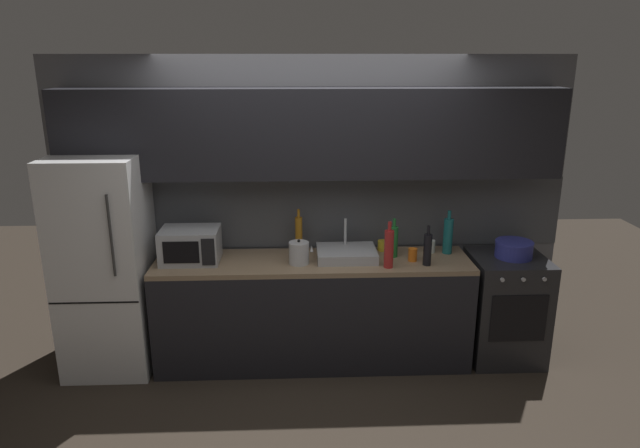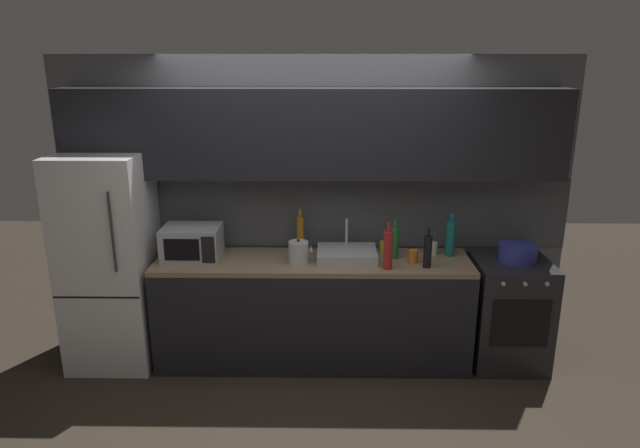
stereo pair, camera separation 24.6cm
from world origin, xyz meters
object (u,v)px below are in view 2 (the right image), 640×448
(microwave, at_px, (192,243))
(wine_bottle_red, at_px, (388,250))
(oven_range, at_px, (508,312))
(mug_yellow, at_px, (385,247))
(wine_bottle_dark, at_px, (428,251))
(wine_bottle_teal, at_px, (451,238))
(kettle, at_px, (299,252))
(wine_bottle_amber, at_px, (300,234))
(mug_clear, at_px, (433,248))
(refrigerator, at_px, (110,261))
(mug_orange, at_px, (413,256))
(wine_bottle_green, at_px, (395,243))
(cooking_pot, at_px, (518,253))

(microwave, xyz_separation_m, wine_bottle_red, (1.56, -0.20, 0.02))
(oven_range, xyz_separation_m, mug_yellow, (-1.02, 0.22, 0.49))
(wine_bottle_dark, height_order, wine_bottle_teal, wine_bottle_teal)
(kettle, bearing_deg, wine_bottle_red, -9.36)
(oven_range, relative_size, kettle, 4.46)
(wine_bottle_amber, xyz_separation_m, wine_bottle_teal, (1.24, -0.09, -0.00))
(oven_range, relative_size, wine_bottle_amber, 2.42)
(mug_clear, bearing_deg, wine_bottle_red, -140.77)
(wine_bottle_amber, distance_m, wine_bottle_teal, 1.24)
(refrigerator, distance_m, mug_clear, 2.66)
(mug_yellow, xyz_separation_m, mug_orange, (0.20, -0.27, 0.01))
(wine_bottle_red, height_order, wine_bottle_green, wine_bottle_red)
(refrigerator, distance_m, wine_bottle_green, 2.33)
(wine_bottle_dark, distance_m, cooking_pot, 0.77)
(kettle, relative_size, mug_yellow, 2.32)
(wine_bottle_red, distance_m, mug_orange, 0.28)
(refrigerator, xyz_separation_m, wine_bottle_red, (2.24, -0.19, 0.17))
(wine_bottle_green, distance_m, mug_clear, 0.35)
(wine_bottle_teal, xyz_separation_m, mug_yellow, (-0.53, 0.09, -0.11))
(wine_bottle_amber, distance_m, wine_bottle_green, 0.79)
(microwave, xyz_separation_m, wine_bottle_teal, (2.11, 0.10, 0.02))
(wine_bottle_amber, relative_size, mug_yellow, 4.26)
(oven_range, xyz_separation_m, wine_bottle_teal, (-0.49, 0.12, 0.60))
(wine_bottle_dark, bearing_deg, wine_bottle_amber, 160.50)
(microwave, distance_m, wine_bottle_dark, 1.88)
(refrigerator, height_order, wine_bottle_teal, refrigerator)
(kettle, relative_size, wine_bottle_amber, 0.54)
(kettle, xyz_separation_m, mug_clear, (1.11, 0.22, -0.04))
(microwave, relative_size, wine_bottle_green, 1.41)
(mug_orange, bearing_deg, wine_bottle_amber, 164.05)
(wine_bottle_red, relative_size, cooking_pot, 1.22)
(wine_bottle_green, xyz_separation_m, cooking_pot, (0.98, -0.05, -0.07))
(wine_bottle_green, relative_size, mug_orange, 3.11)
(mug_yellow, bearing_deg, mug_orange, -52.90)
(oven_range, relative_size, cooking_pot, 2.96)
(kettle, height_order, wine_bottle_dark, wine_bottle_dark)
(wine_bottle_red, xyz_separation_m, wine_bottle_green, (0.08, 0.24, -0.02))
(wine_bottle_red, bearing_deg, mug_yellow, 87.66)
(oven_range, bearing_deg, mug_clear, 166.51)
(refrigerator, xyz_separation_m, kettle, (1.55, -0.07, 0.11))
(wine_bottle_green, bearing_deg, wine_bottle_amber, 168.54)
(wine_bottle_teal, bearing_deg, oven_range, -14.21)
(wine_bottle_red, relative_size, wine_bottle_dark, 1.15)
(mug_clear, bearing_deg, wine_bottle_teal, -10.80)
(refrigerator, bearing_deg, wine_bottle_green, 1.29)
(mug_clear, bearing_deg, cooking_pot, -12.80)
(refrigerator, distance_m, wine_bottle_dark, 2.56)
(refrigerator, distance_m, mug_yellow, 2.27)
(wine_bottle_teal, xyz_separation_m, cooking_pot, (0.52, -0.12, -0.09))
(wine_bottle_teal, bearing_deg, microwave, -177.16)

